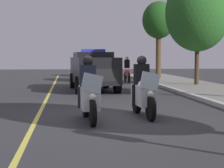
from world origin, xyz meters
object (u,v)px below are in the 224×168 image
Objects in this scene: police_suv at (93,69)px; cyclist_background at (127,69)px; police_motorcycle_lead_right at (143,92)px; tree_far_back at (198,13)px; tree_behind_suv at (159,21)px; police_motorcycle_lead_left at (89,95)px.

police_suv is 2.85× the size of cyclist_background.
police_motorcycle_lead_right is 12.15m from tree_far_back.
police_suv reaches higher than cyclist_background.
tree_behind_suv reaches higher than police_suv.
police_motorcycle_lead_left is 15.13m from cyclist_background.
tree_far_back is (-11.04, 6.72, 3.42)m from police_motorcycle_lead_left.
tree_far_back reaches higher than cyclist_background.
police_suv is at bearing -174.32° from police_motorcycle_lead_right.
cyclist_background is at bearing 172.98° from police_motorcycle_lead_right.
tree_behind_suv is at bearing 165.17° from police_motorcycle_lead_right.
police_motorcycle_lead_right is 18.24m from tree_behind_suv.
police_motorcycle_lead_left is 9.05m from police_suv.
police_motorcycle_lead_right reaches higher than cyclist_background.
police_motorcycle_lead_right is 14.28m from cyclist_background.
police_motorcycle_lead_left is at bearing -69.23° from police_motorcycle_lead_right.
tree_behind_suv is (-17.29, 4.58, 3.59)m from police_motorcycle_lead_right.
tree_behind_suv is at bearing 161.06° from police_motorcycle_lead_left.
tree_far_back is at bearing 153.70° from police_motorcycle_lead_right.
tree_behind_suv is (-8.87, 5.42, 3.22)m from police_suv.
police_motorcycle_lead_right is 0.38× the size of tree_behind_suv.
tree_far_back is 6.87m from tree_behind_suv.
cyclist_background is 5.44m from tree_behind_suv.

